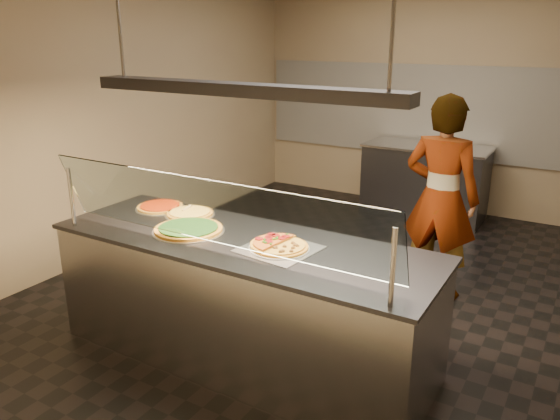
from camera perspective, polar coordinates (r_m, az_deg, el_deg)
The scene contains 18 objects.
ground at distance 5.22m, azimuth 5.85°, elevation -8.23°, with size 5.00×6.00×0.02m, color black.
wall_back at distance 7.57m, azimuth 16.19°, elevation 11.35°, with size 5.00×0.02×3.00m, color #978461.
wall_front at distance 2.44m, azimuth -24.65°, elevation -2.68°, with size 5.00×0.02×3.00m, color #978461.
wall_left at distance 6.21m, azimuth -15.45°, elevation 10.08°, with size 0.02×6.00×3.00m, color #978461.
tile_band at distance 7.56m, azimuth 15.99°, elevation 9.84°, with size 4.90×0.02×1.20m, color silver.
serving_counter at distance 3.98m, azimuth -3.92°, elevation -9.34°, with size 2.78×0.94×0.93m.
sneeze_guard at distance 3.43m, azimuth -7.44°, elevation -0.24°, with size 2.54×0.18×0.54m.
perforated_tray at distance 3.61m, azimuth -0.07°, elevation -4.02°, with size 0.51×0.51×0.01m.
half_pizza_pepperoni at distance 3.65m, azimuth -1.29°, elevation -3.32°, with size 0.23×0.40×0.05m.
half_pizza_sausage at distance 3.56m, azimuth 1.19°, elevation -4.02°, with size 0.23×0.40×0.04m.
pizza_spinach at distance 3.99m, azimuth -9.52°, elevation -1.95°, with size 0.52×0.52×0.03m.
pizza_cheese at distance 4.34m, azimuth -9.36°, elevation -0.31°, with size 0.39×0.39×0.03m.
pizza_tomato at distance 4.55m, azimuth -12.38°, elevation 0.37°, with size 0.39×0.39×0.03m.
pizza_spatula at distance 4.36m, azimuth -9.52°, elevation -0.03°, with size 0.22×0.23×0.02m.
prep_table at distance 7.30m, azimuth 14.89°, elevation 2.96°, with size 1.54×0.74×0.93m.
worker at distance 4.98m, azimuth 16.46°, elevation 1.19°, with size 0.66×0.44×1.82m, color #2C2A2F.
heat_lamp_housing at distance 3.55m, azimuth -4.44°, elevation 12.45°, with size 2.30×0.18×0.08m, color #36363B.
lamp_rod_left at distance 4.19m, azimuth -16.62°, elevation 20.11°, with size 0.02×0.02×1.01m, color #B7B7BC.
Camera 1 is at (1.93, -4.27, 2.29)m, focal length 35.00 mm.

